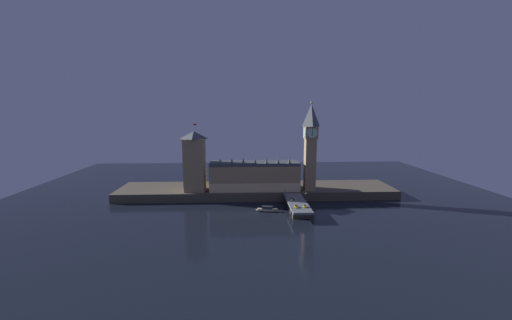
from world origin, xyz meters
TOP-DOWN VIEW (x-y plane):
  - ground_plane at (0.00, 0.00)m, footprint 400.00×400.00m
  - embankment at (0.00, 39.00)m, footprint 220.00×42.00m
  - parliament_hall at (-2.08, 30.48)m, footprint 69.19×20.35m
  - clock_tower at (40.36, 25.56)m, footprint 10.08×10.19m
  - victoria_tower at (-48.18, 29.21)m, footprint 15.74×15.74m
  - bridge at (25.57, -5.00)m, footprint 12.73×46.00m
  - car_northbound_lead at (22.77, -0.88)m, footprint 1.89×3.81m
  - car_northbound_trail at (22.77, -17.03)m, footprint 1.84×4.46m
  - car_southbound_lead at (28.37, -17.01)m, footprint 1.88×3.92m
  - pedestrian_mid_walk at (31.17, -8.18)m, footprint 0.38×0.38m
  - pedestrian_far_rail at (19.97, 6.56)m, footprint 0.38×0.38m
  - street_lamp_near at (19.57, -19.72)m, footprint 1.34×0.60m
  - street_lamp_mid at (31.57, -5.00)m, footprint 1.34×0.60m
  - street_lamp_far at (19.57, 9.72)m, footprint 1.34×0.60m
  - boat_upstream at (5.16, -4.57)m, footprint 16.33×6.34m

SIDE VIEW (x-z plane):
  - ground_plane at x=0.00m, z-range 0.00..0.00m
  - boat_upstream at x=5.16m, z-range -0.51..3.25m
  - embankment at x=0.00m, z-range 0.00..6.79m
  - bridge at x=25.57m, z-range 1.06..7.70m
  - car_northbound_lead at x=22.77m, z-range 6.60..7.93m
  - car_northbound_trail at x=22.77m, z-range 6.60..7.96m
  - car_southbound_lead at x=28.37m, z-range 6.59..8.01m
  - pedestrian_far_rail at x=19.97m, z-range 6.70..8.47m
  - pedestrian_mid_walk at x=31.17m, z-range 6.70..8.53m
  - street_lamp_near at x=19.57m, z-range 7.42..13.57m
  - street_lamp_far at x=19.57m, z-range 7.43..13.66m
  - street_lamp_mid at x=31.57m, z-range 7.45..13.90m
  - parliament_hall at x=-2.08m, z-range 4.60..30.82m
  - victoria_tower at x=-48.18m, z-range 3.89..55.80m
  - clock_tower at x=40.36m, z-range 8.80..76.87m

